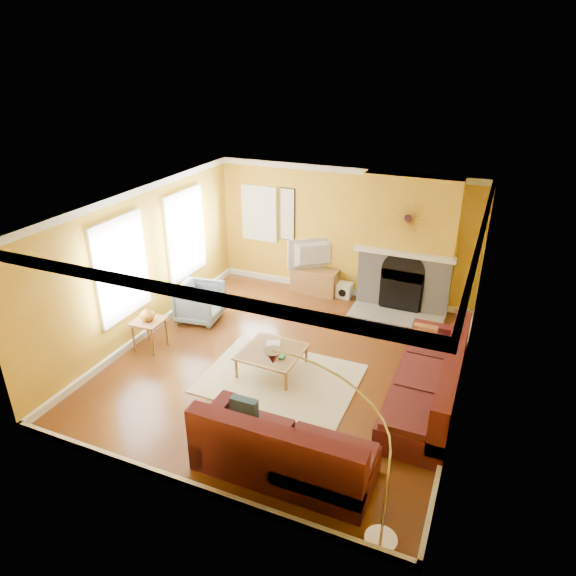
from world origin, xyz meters
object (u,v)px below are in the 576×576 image
at_px(sectional_sofa, 349,381).
at_px(arc_lamp, 334,452).
at_px(media_console, 315,281).
at_px(armchair, 200,302).
at_px(coffee_table, 272,360).
at_px(side_table, 150,334).

bearing_deg(sectional_sofa, arc_lamp, -78.33).
bearing_deg(sectional_sofa, media_console, 117.50).
height_order(sectional_sofa, media_console, sectional_sofa).
bearing_deg(armchair, sectional_sofa, -121.24).
bearing_deg(media_console, coffee_table, -82.60).
distance_m(armchair, side_table, 1.27).
bearing_deg(side_table, sectional_sofa, -3.52).
height_order(armchair, arc_lamp, arc_lamp).
relative_size(sectional_sofa, arc_lamp, 1.90).
xyz_separation_m(sectional_sofa, arc_lamp, (0.43, -2.08, 0.59)).
bearing_deg(media_console, sectional_sofa, -62.50).
bearing_deg(coffee_table, side_table, -175.07).
relative_size(media_console, armchair, 1.21).
bearing_deg(coffee_table, sectional_sofa, -16.49).
relative_size(armchair, arc_lamp, 0.38).
bearing_deg(media_console, arc_lamp, -68.03).
height_order(media_console, armchair, armchair).
xyz_separation_m(coffee_table, media_console, (-0.40, 3.07, 0.08)).
bearing_deg(coffee_table, arc_lamp, -53.52).
bearing_deg(arc_lamp, coffee_table, 126.48).
distance_m(sectional_sofa, arc_lamp, 2.21).
height_order(coffee_table, armchair, armchair).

